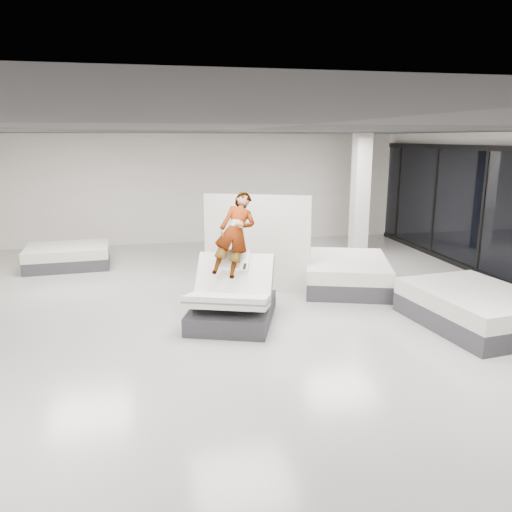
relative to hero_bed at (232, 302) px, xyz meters
name	(u,v)px	position (x,y,z in m)	size (l,w,h in m)	color
room	(241,231)	(0.13, -0.15, 1.25)	(14.00, 14.04, 3.20)	#B6B2AC
hero_bed	(232,302)	(0.00, 0.00, 0.00)	(1.83, 2.10, 1.19)	#3A3A40
person	(235,251)	(0.11, 0.32, 0.81)	(0.58, 0.38, 1.59)	slate
remote	(245,266)	(0.20, -0.09, 0.64)	(0.05, 0.14, 0.03)	black
divider_panel	(257,244)	(0.78, 1.66, 0.64)	(2.18, 0.10, 1.98)	silver
flat_bed_right_far	(346,273)	(2.68, 1.53, -0.05)	(2.26, 2.61, 0.61)	#3A3A40
flat_bed_right_near	(476,308)	(3.95, -1.03, -0.04)	(1.93, 2.42, 0.62)	#3A3A40
flat_bed_left_far	(68,256)	(-3.34, 4.49, -0.09)	(2.00, 1.56, 0.53)	#3A3A40
column	(360,195)	(4.13, 4.35, 1.25)	(0.40, 0.40, 3.20)	silver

